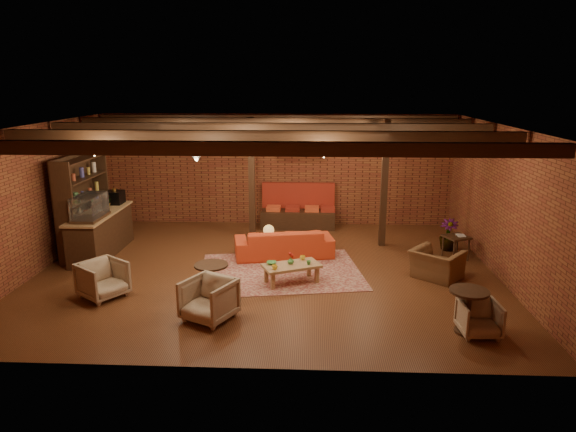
{
  "coord_description": "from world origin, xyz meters",
  "views": [
    {
      "loc": [
        0.99,
        -10.69,
        4.09
      ],
      "look_at": [
        0.47,
        0.2,
        1.22
      ],
      "focal_mm": 32.0,
      "sensor_mm": 36.0,
      "label": 1
    }
  ],
  "objects_px": {
    "sofa": "(284,243)",
    "round_table_right": "(468,304)",
    "side_table_book": "(456,238)",
    "plant_tall": "(451,204)",
    "armchair_a": "(103,278)",
    "armchair_right": "(437,259)",
    "armchair_far": "(479,317)",
    "side_table_lamp": "(269,233)",
    "round_table_left": "(212,275)",
    "coffee_table": "(291,266)",
    "armchair_b": "(209,298)"
  },
  "relations": [
    {
      "from": "round_table_left",
      "to": "plant_tall",
      "type": "distance_m",
      "value": 6.24
    },
    {
      "from": "sofa",
      "to": "plant_tall",
      "type": "relative_size",
      "value": 0.99
    },
    {
      "from": "side_table_book",
      "to": "plant_tall",
      "type": "bearing_deg",
      "value": 90.0
    },
    {
      "from": "side_table_lamp",
      "to": "armchair_far",
      "type": "xyz_separation_m",
      "value": [
        3.8,
        -3.67,
        -0.3
      ]
    },
    {
      "from": "armchair_right",
      "to": "side_table_book",
      "type": "bearing_deg",
      "value": -80.48
    },
    {
      "from": "armchair_b",
      "to": "plant_tall",
      "type": "height_order",
      "value": "plant_tall"
    },
    {
      "from": "armchair_a",
      "to": "plant_tall",
      "type": "distance_m",
      "value": 8.16
    },
    {
      "from": "plant_tall",
      "to": "side_table_book",
      "type": "bearing_deg",
      "value": -90.0
    },
    {
      "from": "sofa",
      "to": "armchair_b",
      "type": "height_order",
      "value": "armchair_b"
    },
    {
      "from": "armchair_far",
      "to": "sofa",
      "type": "bearing_deg",
      "value": 129.57
    },
    {
      "from": "armchair_a",
      "to": "armchair_right",
      "type": "xyz_separation_m",
      "value": [
        6.72,
        1.3,
        0.03
      ]
    },
    {
      "from": "side_table_lamp",
      "to": "side_table_book",
      "type": "height_order",
      "value": "side_table_lamp"
    },
    {
      "from": "sofa",
      "to": "side_table_lamp",
      "type": "bearing_deg",
      "value": 9.22
    },
    {
      "from": "side_table_lamp",
      "to": "plant_tall",
      "type": "relative_size",
      "value": 0.35
    },
    {
      "from": "armchair_a",
      "to": "armchair_far",
      "type": "relative_size",
      "value": 1.24
    },
    {
      "from": "armchair_a",
      "to": "armchair_far",
      "type": "distance_m",
      "value": 6.94
    },
    {
      "from": "armchair_right",
      "to": "side_table_book",
      "type": "height_order",
      "value": "armchair_right"
    },
    {
      "from": "coffee_table",
      "to": "armchair_right",
      "type": "xyz_separation_m",
      "value": [
        3.1,
        0.4,
        0.07
      ]
    },
    {
      "from": "round_table_left",
      "to": "armchair_b",
      "type": "distance_m",
      "value": 0.97
    },
    {
      "from": "sofa",
      "to": "armchair_a",
      "type": "distance_m",
      "value": 4.25
    },
    {
      "from": "armchair_a",
      "to": "side_table_book",
      "type": "xyz_separation_m",
      "value": [
        7.45,
        2.56,
        0.13
      ]
    },
    {
      "from": "sofa",
      "to": "armchair_a",
      "type": "relative_size",
      "value": 2.92
    },
    {
      "from": "side_table_book",
      "to": "armchair_right",
      "type": "bearing_deg",
      "value": -120.31
    },
    {
      "from": "side_table_book",
      "to": "plant_tall",
      "type": "distance_m",
      "value": 0.95
    },
    {
      "from": "armchair_a",
      "to": "side_table_book",
      "type": "relative_size",
      "value": 1.18
    },
    {
      "from": "armchair_a",
      "to": "armchair_far",
      "type": "bearing_deg",
      "value": -64.2
    },
    {
      "from": "coffee_table",
      "to": "side_table_book",
      "type": "xyz_separation_m",
      "value": [
        3.83,
        1.65,
        0.17
      ]
    },
    {
      "from": "sofa",
      "to": "plant_tall",
      "type": "distance_m",
      "value": 4.2
    },
    {
      "from": "armchair_far",
      "to": "side_table_book",
      "type": "bearing_deg",
      "value": 78.09
    },
    {
      "from": "round_table_right",
      "to": "plant_tall",
      "type": "distance_m",
      "value": 4.52
    },
    {
      "from": "coffee_table",
      "to": "plant_tall",
      "type": "distance_m",
      "value": 4.56
    },
    {
      "from": "side_table_lamp",
      "to": "armchair_right",
      "type": "distance_m",
      "value": 3.86
    },
    {
      "from": "sofa",
      "to": "coffee_table",
      "type": "xyz_separation_m",
      "value": [
        0.24,
        -1.67,
        0.02
      ]
    },
    {
      "from": "side_table_book",
      "to": "plant_tall",
      "type": "height_order",
      "value": "plant_tall"
    },
    {
      "from": "side_table_lamp",
      "to": "armchair_a",
      "type": "distance_m",
      "value": 3.9
    },
    {
      "from": "sofa",
      "to": "round_table_right",
      "type": "bearing_deg",
      "value": 120.4
    },
    {
      "from": "side_table_lamp",
      "to": "side_table_book",
      "type": "distance_m",
      "value": 4.42
    },
    {
      "from": "side_table_lamp",
      "to": "round_table_left",
      "type": "bearing_deg",
      "value": -111.16
    },
    {
      "from": "round_table_left",
      "to": "side_table_book",
      "type": "bearing_deg",
      "value": 24.86
    },
    {
      "from": "round_table_right",
      "to": "plant_tall",
      "type": "relative_size",
      "value": 0.32
    },
    {
      "from": "armchair_right",
      "to": "round_table_right",
      "type": "xyz_separation_m",
      "value": [
        -0.06,
        -2.45,
        0.08
      ]
    },
    {
      "from": "coffee_table",
      "to": "armchair_right",
      "type": "distance_m",
      "value": 3.12
    },
    {
      "from": "armchair_right",
      "to": "armchair_b",
      "type": "bearing_deg",
      "value": 65.81
    },
    {
      "from": "armchair_a",
      "to": "round_table_right",
      "type": "height_order",
      "value": "armchair_a"
    },
    {
      "from": "side_table_lamp",
      "to": "armchair_right",
      "type": "xyz_separation_m",
      "value": [
        3.68,
        -1.14,
        -0.2
      ]
    },
    {
      "from": "plant_tall",
      "to": "armchair_b",
      "type": "bearing_deg",
      "value": -141.55
    },
    {
      "from": "sofa",
      "to": "side_table_lamp",
      "type": "distance_m",
      "value": 0.47
    },
    {
      "from": "side_table_lamp",
      "to": "armchair_b",
      "type": "xyz_separation_m",
      "value": [
        -0.78,
        -3.32,
        -0.21
      ]
    },
    {
      "from": "armchair_b",
      "to": "plant_tall",
      "type": "xyz_separation_m",
      "value": [
        5.19,
        4.12,
        0.76
      ]
    },
    {
      "from": "side_table_lamp",
      "to": "armchair_far",
      "type": "distance_m",
      "value": 5.29
    }
  ]
}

